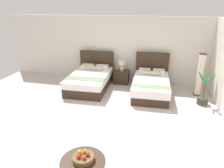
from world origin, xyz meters
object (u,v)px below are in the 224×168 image
coffee_table (83,165)px  potted_palm (203,96)px  bed_near_corner (151,85)px  bed_near_window (90,80)px  nightstand (121,77)px  vase (117,69)px  table_lamp (122,64)px  floor_lamp_corner (200,75)px  fruit_bowl (83,157)px

coffee_table → potted_palm: size_ratio=0.75×
bed_near_corner → potted_palm: bearing=-16.4°
bed_near_window → nightstand: 1.28m
bed_near_window → bed_near_corner: (2.23, 0.01, -0.00)m
vase → coffee_table: (0.44, -4.85, -0.28)m
table_lamp → floor_lamp_corner: size_ratio=0.29×
table_lamp → potted_palm: potted_palm is taller
coffee_table → potted_palm: bearing=55.1°
bed_near_corner → coffee_table: bearing=-102.5°
coffee_table → fruit_bowl: 0.16m
floor_lamp_corner → nightstand: bearing=169.7°
floor_lamp_corner → vase: bearing=171.1°
vase → potted_palm: (3.00, -1.17, -0.31)m
bed_near_corner → vase: (-1.36, 0.69, 0.28)m
vase → coffee_table: size_ratio=0.20×
bed_near_corner → fruit_bowl: bearing=-102.6°
bed_near_window → vase: bearing=38.8°
bed_near_corner → coffee_table: size_ratio=2.73×
bed_near_window → fruit_bowl: 4.33m
bed_near_corner → bed_near_window: bearing=-179.9°
table_lamp → potted_palm: size_ratio=0.40×
bed_near_window → bed_near_corner: bed_near_corner is taller
bed_near_window → nightstand: bed_near_window is taller
table_lamp → vase: 0.25m
nightstand → vase: bearing=-167.2°
bed_near_window → potted_palm: bearing=-7.0°
nightstand → floor_lamp_corner: floor_lamp_corner is taller
vase → floor_lamp_corner: 2.98m
coffee_table → bed_near_window: bearing=107.4°
fruit_bowl → bed_near_corner: bearing=77.4°
bed_near_corner → nightstand: bearing=148.3°
table_lamp → fruit_bowl: 4.90m
fruit_bowl → floor_lamp_corner: 5.04m
table_lamp → coffee_table: table_lamp is taller
coffee_table → potted_palm: 4.49m
table_lamp → coffee_table: 4.94m
bed_near_window → vase: 1.15m
bed_near_corner → potted_palm: bed_near_corner is taller
coffee_table → vase: bearing=95.1°
bed_near_window → floor_lamp_corner: bearing=3.5°
nightstand → potted_palm: bearing=-23.2°
table_lamp → bed_near_window: bearing=-144.0°
coffee_table → floor_lamp_corner: floor_lamp_corner is taller
fruit_bowl → potted_palm: bearing=54.9°
nightstand → coffee_table: 4.90m
floor_lamp_corner → potted_palm: (0.06, -0.71, -0.44)m
coffee_table → potted_palm: (2.57, 3.68, -0.03)m
bed_near_corner → table_lamp: (-1.18, 0.75, 0.46)m
nightstand → potted_palm: 3.08m
table_lamp → coffee_table: (0.26, -4.91, -0.45)m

